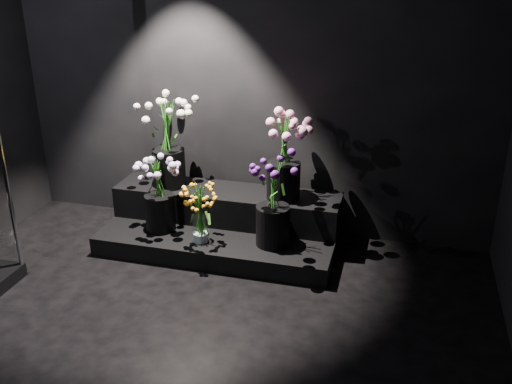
% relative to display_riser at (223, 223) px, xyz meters
% --- Properties ---
extents(floor, '(4.00, 4.00, 0.00)m').
position_rel_display_riser_xyz_m(floor, '(0.12, -1.63, -0.17)').
color(floor, black).
rests_on(floor, ground).
extents(wall_back, '(4.00, 0.00, 4.00)m').
position_rel_display_riser_xyz_m(wall_back, '(0.12, 0.37, 1.23)').
color(wall_back, black).
rests_on(wall_back, floor).
extents(display_riser, '(1.88, 0.83, 0.42)m').
position_rel_display_riser_xyz_m(display_riser, '(0.00, 0.00, 0.00)').
color(display_riser, black).
rests_on(display_riser, floor).
extents(bouquet_orange_bells, '(0.32, 0.32, 0.47)m').
position_rel_display_riser_xyz_m(bouquet_orange_bells, '(-0.08, -0.33, 0.22)').
color(bouquet_orange_bells, white).
rests_on(bouquet_orange_bells, display_riser).
extents(bouquet_lilac, '(0.39, 0.39, 0.62)m').
position_rel_display_riser_xyz_m(bouquet_lilac, '(-0.46, -0.21, 0.35)').
color(bouquet_lilac, black).
rests_on(bouquet_lilac, display_riser).
extents(bouquet_purple, '(0.37, 0.37, 0.71)m').
position_rel_display_riser_xyz_m(bouquet_purple, '(0.47, -0.22, 0.37)').
color(bouquet_purple, black).
rests_on(bouquet_purple, display_riser).
extents(bouquet_cream_roses, '(0.52, 0.52, 0.73)m').
position_rel_display_riser_xyz_m(bouquet_cream_roses, '(-0.49, 0.09, 0.67)').
color(bouquet_cream_roses, black).
rests_on(bouquet_cream_roses, display_riser).
extents(bouquet_pink_roses, '(0.38, 0.38, 0.67)m').
position_rel_display_riser_xyz_m(bouquet_pink_roses, '(0.48, 0.08, 0.63)').
color(bouquet_pink_roses, black).
rests_on(bouquet_pink_roses, display_riser).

